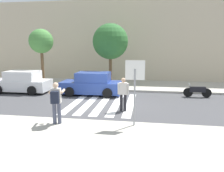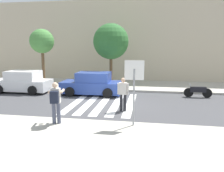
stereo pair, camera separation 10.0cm
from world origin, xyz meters
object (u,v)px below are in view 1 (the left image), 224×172
stop_sign (135,79)px  photographer_with_backpack (56,99)px  parked_car_blue (92,84)px  street_tree_west (41,42)px  pedestrian_crossing (123,92)px  motorcycle (197,91)px  street_tree_center (110,42)px  parked_car_white (22,82)px

stop_sign → photographer_with_backpack: 3.28m
photographer_with_backpack → parked_car_blue: photographer_with_backpack is taller
stop_sign → street_tree_west: 11.21m
stop_sign → pedestrian_crossing: stop_sign is taller
pedestrian_crossing → photographer_with_backpack: bearing=-132.5°
photographer_with_backpack → pedestrian_crossing: bearing=47.5°
parked_car_blue → motorcycle: bearing=2.5°
street_tree_west → street_tree_center: 5.44m
stop_sign → street_tree_west: street_tree_west is taller
motorcycle → pedestrian_crossing: bearing=-139.2°
stop_sign → motorcycle: stop_sign is taller
motorcycle → street_tree_west: bearing=171.5°
photographer_with_backpack → motorcycle: bearing=43.3°
photographer_with_backpack → street_tree_west: bearing=119.5°
pedestrian_crossing → street_tree_west: (-7.10, 5.57, 2.66)m
motorcycle → street_tree_west: street_tree_west is taller
photographer_with_backpack → parked_car_white: size_ratio=0.42×
photographer_with_backpack → parked_car_white: bearing=130.5°
photographer_with_backpack → parked_car_white: 8.17m
parked_car_blue → street_tree_west: bearing=156.1°
parked_car_blue → parked_car_white: bearing=-180.0°
stop_sign → pedestrian_crossing: bearing=106.7°
street_tree_west → parked_car_blue: bearing=-23.9°
photographer_with_backpack → motorcycle: 9.51m
motorcycle → street_tree_center: 7.36m
motorcycle → street_tree_center: street_tree_center is taller
pedestrian_crossing → street_tree_center: street_tree_center is taller
motorcycle → parked_car_blue: bearing=-177.5°
street_tree_west → street_tree_center: bearing=7.5°
motorcycle → parked_car_white: bearing=-178.6°
motorcycle → stop_sign: bearing=-121.3°
parked_car_blue → street_tree_center: bearing=73.1°
street_tree_center → parked_car_white: bearing=-155.6°
pedestrian_crossing → street_tree_west: size_ratio=0.38×
stop_sign → street_tree_center: bearing=105.6°
parked_car_blue → motorcycle: parked_car_blue is taller
stop_sign → street_tree_west: bearing=134.6°
parked_car_white → motorcycle: (12.19, 0.30, -0.31)m
motorcycle → street_tree_center: bearing=158.4°
parked_car_blue → motorcycle: 7.00m
photographer_with_backpack → street_tree_center: 9.31m
street_tree_center → stop_sign: bearing=-74.4°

